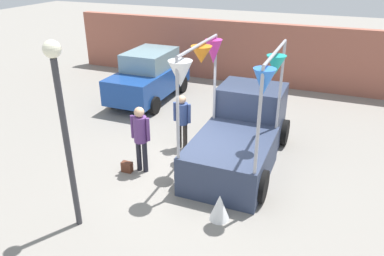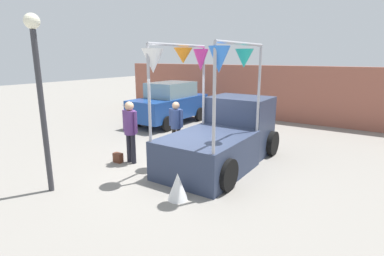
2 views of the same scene
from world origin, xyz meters
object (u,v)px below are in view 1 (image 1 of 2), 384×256
object	(u,v)px
parked_car	(149,76)
street_lamp	(62,113)
person_customer	(140,133)
handbag	(127,167)
folded_kite_bundle_white	(220,207)
vendor_truck	(241,130)
person_vendor	(182,117)

from	to	relation	value
parked_car	street_lamp	size ratio (longest dim) A/B	1.04
person_customer	handbag	world-z (taller)	person_customer
street_lamp	folded_kite_bundle_white	xyz separation A→B (m)	(2.69, 1.25, -2.23)
parked_car	person_customer	distance (m)	5.36
vendor_truck	parked_car	bearing A→B (deg)	144.27
person_vendor	folded_kite_bundle_white	distance (m)	3.42
person_vendor	street_lamp	bearing A→B (deg)	-99.74
parked_car	handbag	xyz separation A→B (m)	(1.97, -5.03, -0.80)
vendor_truck	parked_car	xyz separation A→B (m)	(-4.50, 3.24, 0.07)
handbag	street_lamp	world-z (taller)	street_lamp
parked_car	street_lamp	xyz separation A→B (m)	(2.10, -7.20, 1.58)
person_customer	handbag	size ratio (longest dim) A/B	6.39
person_customer	handbag	bearing A→B (deg)	-150.26
street_lamp	handbag	bearing A→B (deg)	93.58
handbag	folded_kite_bundle_white	distance (m)	2.98
parked_car	folded_kite_bundle_white	bearing A→B (deg)	-51.16
person_vendor	folded_kite_bundle_white	world-z (taller)	person_vendor
parked_car	person_vendor	size ratio (longest dim) A/B	2.46
vendor_truck	folded_kite_bundle_white	distance (m)	2.79
vendor_truck	person_vendor	size ratio (longest dim) A/B	2.53
person_vendor	folded_kite_bundle_white	xyz separation A→B (m)	(2.02, -2.68, -0.68)
vendor_truck	handbag	bearing A→B (deg)	-144.69
vendor_truck	parked_car	size ratio (longest dim) A/B	1.03
parked_car	person_customer	xyz separation A→B (m)	(2.32, -4.83, 0.14)
person_customer	folded_kite_bundle_white	size ratio (longest dim) A/B	2.98
vendor_truck	folded_kite_bundle_white	bearing A→B (deg)	-83.81
handbag	street_lamp	size ratio (longest dim) A/B	0.07
parked_car	handbag	distance (m)	5.46
person_vendor	handbag	world-z (taller)	person_vendor
parked_car	person_customer	size ratio (longest dim) A/B	2.24
street_lamp	folded_kite_bundle_white	bearing A→B (deg)	24.85
person_vendor	folded_kite_bundle_white	bearing A→B (deg)	-53.02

